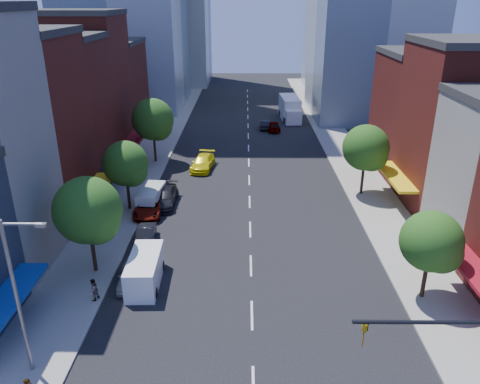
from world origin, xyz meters
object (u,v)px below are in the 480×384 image
at_px(parked_car_second, 146,236).
at_px(cargo_van_far, 151,198).
at_px(parked_car_rear, 165,197).
at_px(pedestrian_far, 93,290).
at_px(parked_car_front, 131,274).
at_px(box_truck, 290,109).
at_px(cargo_van_near, 145,271).
at_px(traffic_car_oncoming, 265,125).
at_px(taxi, 203,163).
at_px(parked_car_third, 149,206).
at_px(traffic_car_far, 274,126).

bearing_deg(parked_car_second, cargo_van_far, 92.55).
distance_m(parked_car_rear, pedestrian_far, 16.06).
xyz_separation_m(parked_car_front, box_truck, (15.45, 48.80, 0.99)).
bearing_deg(cargo_van_near, parked_car_rear, 91.87).
xyz_separation_m(parked_car_second, traffic_car_oncoming, (11.19, 36.71, 0.00)).
bearing_deg(pedestrian_far, traffic_car_oncoming, -167.88).
xyz_separation_m(taxi, box_truck, (12.41, 24.74, 0.90)).
bearing_deg(parked_car_front, cargo_van_near, -13.25).
bearing_deg(parked_car_third, traffic_car_far, 62.23).
relative_size(parked_car_rear, pedestrian_far, 3.50).
distance_m(box_truck, pedestrian_far, 53.93).
bearing_deg(parked_car_second, parked_car_front, -92.92).
bearing_deg(taxi, parked_car_rear, -98.22).
relative_size(parked_car_third, taxi, 0.97).
bearing_deg(parked_car_rear, cargo_van_far, -149.84).
distance_m(cargo_van_near, box_truck, 51.06).
bearing_deg(parked_car_third, pedestrian_far, -97.69).
bearing_deg(box_truck, traffic_car_far, -116.27).
height_order(parked_car_rear, traffic_car_far, parked_car_rear).
distance_m(cargo_van_near, traffic_car_oncoming, 43.91).
distance_m(traffic_car_far, pedestrian_far, 45.92).
height_order(parked_car_second, parked_car_third, parked_car_third).
distance_m(parked_car_front, traffic_car_far, 43.20).
bearing_deg(cargo_van_far, parked_car_rear, 34.61).
relative_size(parked_car_front, parked_car_second, 1.04).
bearing_deg(parked_car_front, box_truck, 68.67).
bearing_deg(traffic_car_oncoming, cargo_van_far, 68.64).
xyz_separation_m(cargo_van_far, pedestrian_far, (-1.00, -15.25, -0.02)).
bearing_deg(traffic_car_oncoming, parked_car_third, 69.55).
xyz_separation_m(parked_car_rear, traffic_car_oncoming, (10.89, 28.88, -0.13)).
bearing_deg(parked_car_second, taxi, 75.69).
height_order(parked_car_front, parked_car_rear, parked_car_rear).
height_order(traffic_car_oncoming, traffic_car_far, traffic_car_far).
relative_size(parked_car_second, box_truck, 0.44).
bearing_deg(cargo_van_far, taxi, 74.93).
relative_size(parked_car_rear, cargo_van_near, 1.06).
bearing_deg(pedestrian_far, cargo_van_near, 152.75).
height_order(traffic_car_far, box_truck, box_truck).
relative_size(taxi, traffic_car_far, 1.26).
relative_size(parked_car_third, cargo_van_near, 1.03).
relative_size(cargo_van_near, traffic_car_far, 1.18).
bearing_deg(pedestrian_far, box_truck, -170.53).
distance_m(traffic_car_oncoming, traffic_car_far, 1.78).
distance_m(traffic_car_far, box_truck, 8.08).
bearing_deg(cargo_van_far, parked_car_second, -77.94).
height_order(parked_car_third, parked_car_rear, parked_car_rear).
distance_m(parked_car_front, parked_car_second, 5.87).
height_order(parked_car_front, cargo_van_near, cargo_van_near).
distance_m(traffic_car_oncoming, pedestrian_far, 46.66).
relative_size(parked_car_third, parked_car_rear, 0.98).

